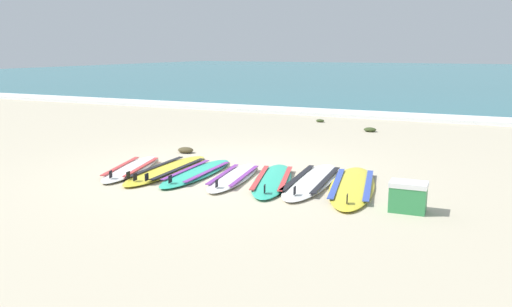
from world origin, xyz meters
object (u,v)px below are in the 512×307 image
(surfboard_3, at_px, (234,177))
(surfboard_5, at_px, (312,181))
(surfboard_0, at_px, (131,168))
(surfboard_6, at_px, (352,186))
(surfboard_4, at_px, (272,180))
(surfboard_2, at_px, (197,173))
(surfboard_1, at_px, (168,170))
(cooler_box, at_px, (408,197))

(surfboard_3, relative_size, surfboard_5, 0.82)
(surfboard_5, bearing_deg, surfboard_3, -166.38)
(surfboard_3, distance_m, surfboard_5, 1.22)
(surfboard_0, bearing_deg, surfboard_6, 6.39)
(surfboard_4, height_order, surfboard_5, same)
(surfboard_0, relative_size, surfboard_5, 0.86)
(surfboard_6, bearing_deg, surfboard_0, -173.61)
(surfboard_0, height_order, surfboard_2, same)
(surfboard_0, relative_size, surfboard_3, 1.04)
(surfboard_0, xyz_separation_m, surfboard_6, (3.65, 0.41, -0.00))
(surfboard_2, bearing_deg, surfboard_6, 4.97)
(surfboard_0, xyz_separation_m, surfboard_3, (1.83, 0.18, 0.00))
(surfboard_1, height_order, cooler_box, cooler_box)
(surfboard_1, relative_size, cooler_box, 5.12)
(surfboard_3, distance_m, surfboard_6, 1.83)
(surfboard_1, height_order, surfboard_6, same)
(surfboard_3, bearing_deg, surfboard_2, 179.02)
(surfboard_3, relative_size, cooler_box, 4.29)
(surfboard_5, xyz_separation_m, cooler_box, (1.54, -0.84, 0.16))
(surfboard_2, distance_m, surfboard_6, 2.50)
(surfboard_1, bearing_deg, surfboard_2, 2.14)
(surfboard_4, distance_m, cooler_box, 2.20)
(surfboard_1, distance_m, cooler_box, 3.99)
(surfboard_3, bearing_deg, cooler_box, -11.58)
(surfboard_2, relative_size, surfboard_3, 1.07)
(surfboard_0, xyz_separation_m, surfboard_2, (1.16, 0.19, -0.00))
(surfboard_0, distance_m, surfboard_3, 1.84)
(surfboard_0, xyz_separation_m, surfboard_1, (0.60, 0.17, 0.00))
(surfboard_1, distance_m, surfboard_5, 2.42)
(surfboard_0, height_order, surfboard_1, same)
(surfboard_2, bearing_deg, surfboard_1, -177.86)
(surfboard_1, relative_size, surfboard_5, 0.98)
(surfboard_5, height_order, cooler_box, cooler_box)
(surfboard_1, distance_m, surfboard_3, 1.22)
(surfboard_4, distance_m, surfboard_5, 0.60)
(surfboard_3, bearing_deg, surfboard_0, -174.35)
(cooler_box, bearing_deg, surfboard_1, 172.09)
(surfboard_1, relative_size, surfboard_4, 1.07)
(surfboard_0, distance_m, surfboard_4, 2.46)
(surfboard_3, height_order, surfboard_5, same)
(surfboard_3, xyz_separation_m, surfboard_4, (0.62, 0.08, -0.00))
(surfboard_6, bearing_deg, cooler_box, -41.05)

